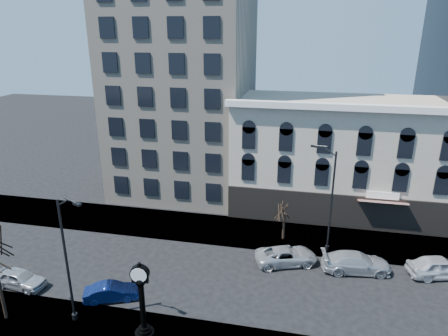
% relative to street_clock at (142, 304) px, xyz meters
% --- Properties ---
extents(ground, '(160.00, 160.00, 0.00)m').
position_rel_street_clock_xyz_m(ground, '(0.86, 7.24, -2.61)').
color(ground, black).
rests_on(ground, ground).
extents(sidewalk_far, '(160.00, 6.00, 0.12)m').
position_rel_street_clock_xyz_m(sidewalk_far, '(0.86, 15.24, -2.55)').
color(sidewalk_far, '#9B978D').
rests_on(sidewalk_far, ground).
extents(cream_tower, '(15.90, 15.40, 42.50)m').
position_rel_street_clock_xyz_m(cream_tower, '(-5.25, 26.12, 16.71)').
color(cream_tower, '#BBAB97').
rests_on(cream_tower, ground).
extents(victorian_row, '(22.60, 11.19, 12.50)m').
position_rel_street_clock_xyz_m(victorian_row, '(12.87, 23.13, 3.39)').
color(victorian_row, '#BDAE9B').
rests_on(victorian_row, ground).
extents(street_clock, '(1.25, 1.25, 5.51)m').
position_rel_street_clock_xyz_m(street_clock, '(0.00, 0.00, 0.00)').
color(street_clock, black).
rests_on(street_clock, sidewalk_near).
extents(street_lamp_near, '(2.34, 1.10, 9.45)m').
position_rel_street_clock_xyz_m(street_lamp_near, '(-4.66, 0.28, 4.64)').
color(street_lamp_near, black).
rests_on(street_lamp_near, sidewalk_near).
extents(street_lamp_far, '(2.43, 1.09, 9.77)m').
position_rel_street_clock_xyz_m(street_lamp_far, '(11.20, 13.61, 4.89)').
color(street_lamp_far, black).
rests_on(street_lamp_far, sidewalk_far).
extents(bare_tree_far, '(2.49, 2.49, 4.28)m').
position_rel_street_clock_xyz_m(bare_tree_far, '(7.86, 14.64, 0.72)').
color(bare_tree_far, black).
rests_on(bare_tree_far, sidewalk_far).
extents(car_near_a, '(4.35, 2.12, 1.43)m').
position_rel_street_clock_xyz_m(car_near_a, '(-11.52, 3.09, -1.90)').
color(car_near_a, '#A5A8AD').
rests_on(car_near_a, ground).
extents(car_near_b, '(4.17, 2.79, 1.30)m').
position_rel_street_clock_xyz_m(car_near_b, '(-3.86, 3.11, -1.96)').
color(car_near_b, '#0C194C').
rests_on(car_near_b, ground).
extents(car_far_a, '(5.73, 4.05, 1.45)m').
position_rel_street_clock_xyz_m(car_far_a, '(8.39, 10.62, -1.88)').
color(car_far_a, '#A5A8AD').
rests_on(car_far_a, ground).
extents(car_far_b, '(5.84, 3.04, 1.62)m').
position_rel_street_clock_xyz_m(car_far_b, '(14.08, 10.65, -1.80)').
color(car_far_b, '#A5A8AD').
rests_on(car_far_b, ground).
extents(car_far_c, '(5.39, 3.27, 1.72)m').
position_rel_street_clock_xyz_m(car_far_c, '(20.56, 11.30, -1.75)').
color(car_far_c, silver).
rests_on(car_far_c, ground).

